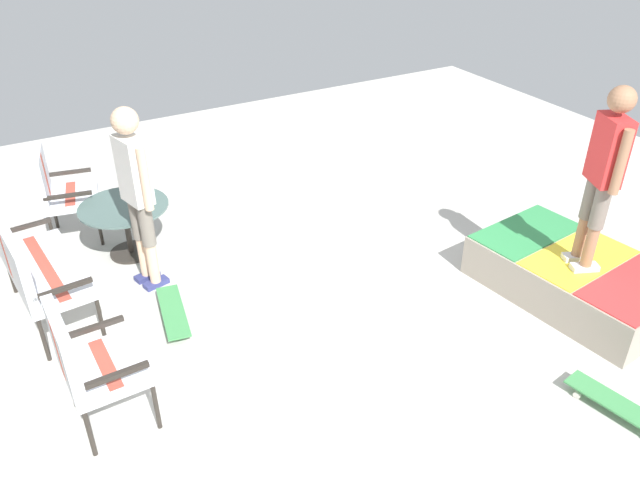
{
  "coord_description": "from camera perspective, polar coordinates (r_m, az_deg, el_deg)",
  "views": [
    {
      "loc": [
        -3.66,
        2.52,
        3.58
      ],
      "look_at": [
        0.45,
        0.19,
        0.7
      ],
      "focal_mm": 35.3,
      "sensor_mm": 36.0,
      "label": 1
    }
  ],
  "objects": [
    {
      "name": "ground_plane",
      "position": [
        5.74,
        3.91,
        -7.96
      ],
      "size": [
        12.0,
        12.0,
        0.1
      ],
      "primitive_type": "cube",
      "color": "beige"
    },
    {
      "name": "patio_chair_by_wall",
      "position": [
        4.7,
        -20.4,
        -10.14
      ],
      "size": [
        0.64,
        0.57,
        1.02
      ],
      "color": "#2D2823",
      "rests_on": "ground_plane"
    },
    {
      "name": "patio_chair_near_house",
      "position": [
        7.18,
        -22.71,
        4.42
      ],
      "size": [
        0.71,
        0.66,
        1.02
      ],
      "color": "#2D2823",
      "rests_on": "ground_plane"
    },
    {
      "name": "patio_table",
      "position": [
        6.74,
        -17.19,
        1.75
      ],
      "size": [
        0.9,
        0.9,
        0.57
      ],
      "color": "#2D2823",
      "rests_on": "ground_plane"
    },
    {
      "name": "patio_bench",
      "position": [
        5.94,
        -24.83,
        -1.81
      ],
      "size": [
        1.3,
        0.67,
        1.02
      ],
      "color": "#2D2823",
      "rests_on": "ground_plane"
    },
    {
      "name": "skate_ramp",
      "position": [
        6.42,
        22.22,
        -2.93
      ],
      "size": [
        1.94,
        1.88,
        0.42
      ],
      "color": "gray",
      "rests_on": "ground_plane"
    },
    {
      "name": "person_skater",
      "position": [
        5.75,
        24.39,
        6.0
      ],
      "size": [
        0.45,
        0.33,
        1.66
      ],
      "color": "silver",
      "rests_on": "skate_ramp"
    },
    {
      "name": "skateboard_by_bench",
      "position": [
        5.84,
        -13.17,
        -6.38
      ],
      "size": [
        0.82,
        0.33,
        0.1
      ],
      "color": "#3F8C4C",
      "rests_on": "ground_plane"
    },
    {
      "name": "person_watching",
      "position": [
        5.91,
        -16.36,
        4.77
      ],
      "size": [
        0.47,
        0.3,
        1.79
      ],
      "color": "navy",
      "rests_on": "ground_plane"
    },
    {
      "name": "skateboard_spare",
      "position": [
        5.33,
        25.44,
        -13.41
      ],
      "size": [
        0.82,
        0.34,
        0.1
      ],
      "color": "#3F8C4C",
      "rests_on": "ground_plane"
    }
  ]
}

